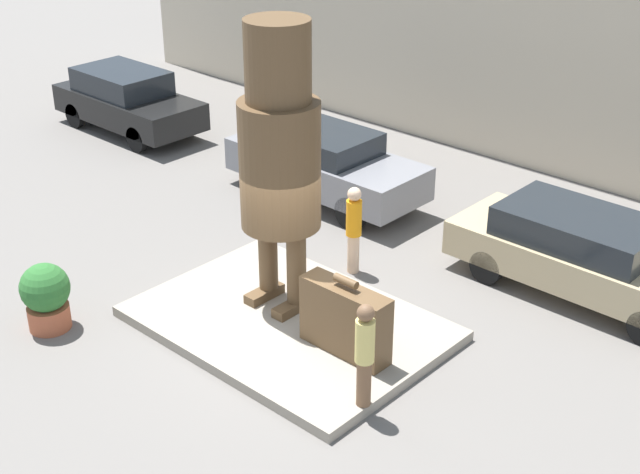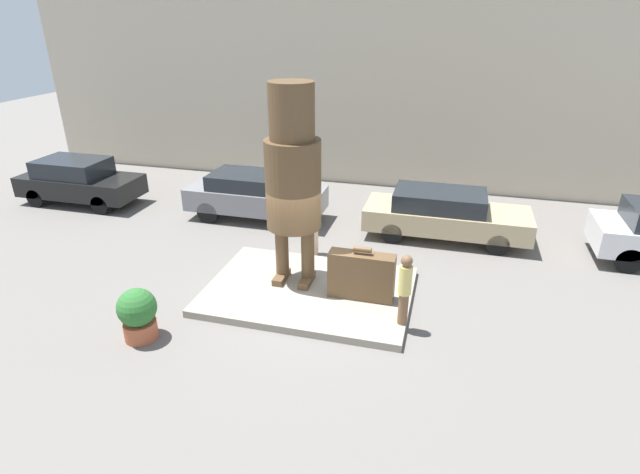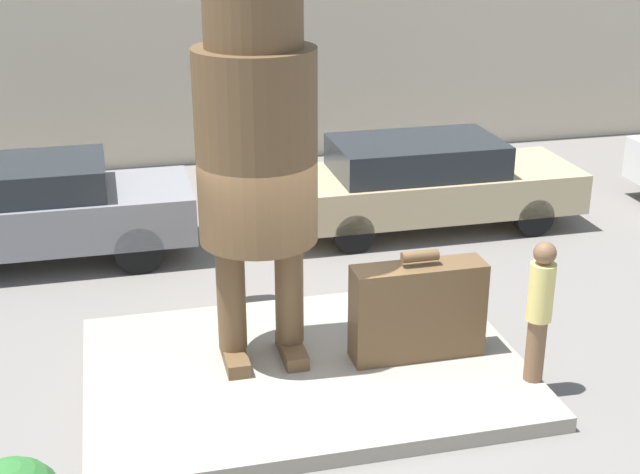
{
  "view_description": "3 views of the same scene",
  "coord_description": "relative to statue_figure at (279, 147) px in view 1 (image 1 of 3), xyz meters",
  "views": [
    {
      "loc": [
        8.67,
        -8.71,
        7.83
      ],
      "look_at": [
        0.6,
        0.09,
        1.83
      ],
      "focal_mm": 50.0,
      "sensor_mm": 36.0,
      "label": 1
    },
    {
      "loc": [
        2.98,
        -9.96,
        6.23
      ],
      "look_at": [
        0.28,
        -0.01,
        1.55
      ],
      "focal_mm": 28.0,
      "sensor_mm": 36.0,
      "label": 2
    },
    {
      "loc": [
        -1.91,
        -8.55,
        5.16
      ],
      "look_at": [
        0.2,
        0.13,
        1.64
      ],
      "focal_mm": 50.0,
      "sensor_mm": 36.0,
      "label": 3
    }
  ],
  "objects": [
    {
      "name": "ground_plane",
      "position": [
        0.44,
        -0.31,
        -2.94
      ],
      "size": [
        60.0,
        60.0,
        0.0
      ],
      "primitive_type": "plane",
      "color": "slate"
    },
    {
      "name": "pedestal",
      "position": [
        0.44,
        -0.31,
        -2.85
      ],
      "size": [
        4.84,
        3.43,
        0.17
      ],
      "color": "gray",
      "rests_on": "ground_plane"
    },
    {
      "name": "building_backdrop",
      "position": [
        0.44,
        8.63,
        0.68
      ],
      "size": [
        28.0,
        0.6,
        7.23
      ],
      "color": "beige",
      "rests_on": "ground_plane"
    },
    {
      "name": "statue_figure",
      "position": [
        0.0,
        0.0,
        0.0
      ],
      "size": [
        1.28,
        1.28,
        4.73
      ],
      "color": "brown",
      "rests_on": "pedestal"
    },
    {
      "name": "giant_suitcase",
      "position": [
        1.71,
        -0.39,
        -2.2
      ],
      "size": [
        1.51,
        0.42,
        1.28
      ],
      "color": "brown",
      "rests_on": "pedestal"
    },
    {
      "name": "tourist",
      "position": [
        2.77,
        -1.2,
        -1.89
      ],
      "size": [
        0.27,
        0.27,
        1.6
      ],
      "color": "brown",
      "rests_on": "pedestal"
    },
    {
      "name": "parked_car_black",
      "position": [
        -9.13,
        3.65,
        -2.12
      ],
      "size": [
        4.2,
        1.73,
        1.57
      ],
      "color": "black",
      "rests_on": "ground_plane"
    },
    {
      "name": "parked_car_grey",
      "position": [
        -2.62,
        3.91,
        -2.12
      ],
      "size": [
        4.41,
        1.73,
        1.51
      ],
      "color": "gray",
      "rests_on": "ground_plane"
    },
    {
      "name": "parked_car_tan",
      "position": [
        3.38,
        3.92,
        -2.16
      ],
      "size": [
        4.77,
        1.75,
        1.46
      ],
      "color": "tan",
      "rests_on": "ground_plane"
    },
    {
      "name": "planter_pot",
      "position": [
        -2.44,
        -2.92,
        -2.34
      ],
      "size": [
        0.8,
        0.8,
        1.14
      ],
      "color": "#AD5638",
      "rests_on": "ground_plane"
    },
    {
      "name": "worker_hivis",
      "position": [
        -0.03,
        1.84,
        -2.03
      ],
      "size": [
        0.28,
        0.28,
        1.66
      ],
      "color": "beige",
      "rests_on": "ground_plane"
    }
  ]
}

